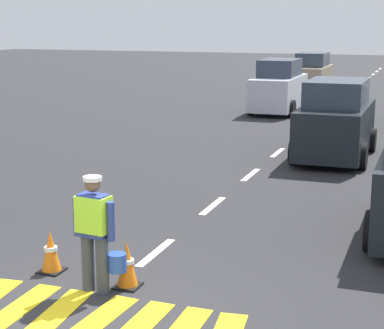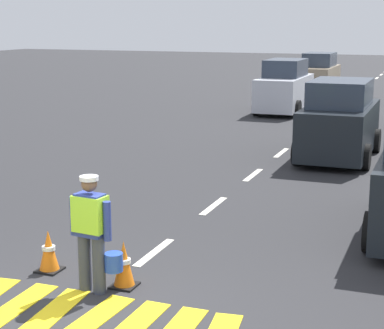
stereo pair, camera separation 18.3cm
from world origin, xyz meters
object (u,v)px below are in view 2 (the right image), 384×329
object	(u,v)px
traffic_cone_far	(49,251)
traffic_cone_near	(124,264)
car_outgoing_ahead	(340,122)
car_oncoming_second	(285,88)
road_worker	(92,228)
car_oncoming_third	(319,75)

from	to	relation	value
traffic_cone_far	traffic_cone_near	bearing A→B (deg)	-6.23
car_outgoing_ahead	car_oncoming_second	bearing A→B (deg)	112.13
traffic_cone_near	car_oncoming_second	size ratio (longest dim) A/B	0.16
traffic_cone_near	car_oncoming_second	world-z (taller)	car_oncoming_second
road_worker	car_oncoming_second	bearing A→B (deg)	95.27
road_worker	car_oncoming_second	xyz separation A→B (m)	(-1.78, 19.35, 0.08)
car_oncoming_second	car_oncoming_third	size ratio (longest dim) A/B	1.01
traffic_cone_far	car_outgoing_ahead	bearing A→B (deg)	74.54
traffic_cone_far	car_oncoming_third	distance (m)	26.73
car_oncoming_second	car_oncoming_third	xyz separation A→B (m)	(-0.01, 7.82, -0.04)
traffic_cone_near	car_outgoing_ahead	size ratio (longest dim) A/B	0.17
traffic_cone_far	car_oncoming_second	bearing A→B (deg)	92.31
traffic_cone_near	car_oncoming_third	distance (m)	26.95
car_outgoing_ahead	road_worker	bearing A→B (deg)	-99.54
traffic_cone_near	car_oncoming_third	world-z (taller)	car_oncoming_third
road_worker	car_outgoing_ahead	size ratio (longest dim) A/B	0.41
road_worker	traffic_cone_near	size ratio (longest dim) A/B	2.46
traffic_cone_near	road_worker	bearing A→B (deg)	-136.17
road_worker	traffic_cone_far	distance (m)	1.28
traffic_cone_near	car_oncoming_third	xyz separation A→B (m)	(-2.11, 26.86, 0.63)
traffic_cone_near	traffic_cone_far	bearing A→B (deg)	173.77
road_worker	traffic_cone_near	xyz separation A→B (m)	(0.32, 0.31, -0.60)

